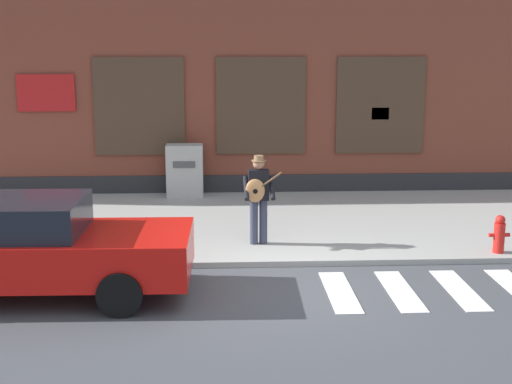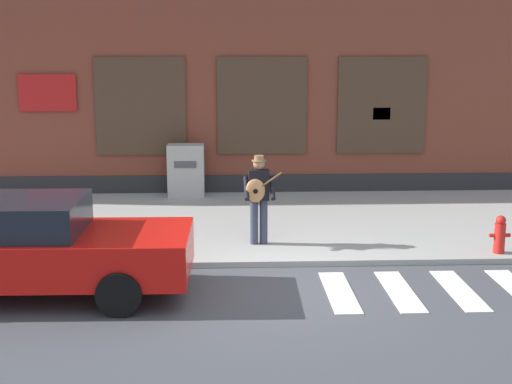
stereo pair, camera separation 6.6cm
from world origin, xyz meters
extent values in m
plane|color=#424449|center=(0.00, 0.00, 0.00)|extent=(160.00, 160.00, 0.00)
cube|color=#9E9E99|center=(0.00, 4.10, 0.05)|extent=(28.00, 5.89, 0.10)
cube|color=brown|center=(0.00, 9.05, 3.77)|extent=(28.00, 4.00, 7.54)
cube|color=#28282B|center=(0.00, 7.03, 0.28)|extent=(28.00, 0.04, 0.55)
cube|color=#473323|center=(-3.00, 7.02, 2.29)|extent=(2.22, 0.06, 2.40)
cube|color=black|center=(-3.00, 7.01, 2.29)|extent=(2.10, 0.03, 2.28)
cube|color=#473323|center=(0.00, 7.02, 2.29)|extent=(2.22, 0.06, 2.40)
cube|color=black|center=(0.00, 7.01, 2.29)|extent=(2.10, 0.03, 2.28)
cube|color=#473323|center=(3.00, 7.02, 2.29)|extent=(2.22, 0.06, 2.40)
cube|color=black|center=(3.00, 7.01, 2.29)|extent=(2.10, 0.03, 2.28)
cube|color=red|center=(-5.26, 7.01, 2.63)|extent=(1.40, 0.04, 0.90)
cube|color=yellow|center=(3.00, 7.00, 2.09)|extent=(0.44, 0.02, 0.30)
cube|color=silver|center=(0.86, -0.15, 0.01)|extent=(0.42, 1.90, 0.01)
cube|color=silver|center=(1.81, -0.15, 0.01)|extent=(0.42, 1.90, 0.01)
cube|color=silver|center=(2.77, -0.15, 0.01)|extent=(0.42, 1.90, 0.01)
cube|color=red|center=(-3.78, -0.07, 0.67)|extent=(4.63, 1.92, 0.68)
cube|color=black|center=(-4.03, -0.07, 1.27)|extent=(1.87, 1.61, 0.52)
cube|color=silver|center=(-1.51, 0.46, 0.74)|extent=(0.06, 0.24, 0.12)
cube|color=silver|center=(-1.53, -0.68, 0.74)|extent=(0.06, 0.24, 0.12)
cylinder|color=black|center=(-2.43, 0.78, 0.33)|extent=(0.66, 0.25, 0.66)
cylinder|color=black|center=(-2.46, -0.97, 0.33)|extent=(0.66, 0.25, 0.66)
cylinder|color=#33384C|center=(-0.21, 2.31, 0.53)|extent=(0.15, 0.15, 0.85)
cylinder|color=#33384C|center=(-0.39, 2.29, 0.53)|extent=(0.15, 0.15, 0.85)
cube|color=black|center=(-0.30, 2.31, 1.24)|extent=(0.39, 0.23, 0.58)
sphere|color=#9E7051|center=(-0.30, 2.31, 1.64)|extent=(0.22, 0.22, 0.22)
cylinder|color=olive|center=(-0.30, 2.31, 1.70)|extent=(0.28, 0.28, 0.02)
cylinder|color=olive|center=(-0.30, 2.31, 1.75)|extent=(0.18, 0.18, 0.09)
cylinder|color=black|center=(-0.06, 2.22, 1.20)|extent=(0.10, 0.51, 0.39)
cylinder|color=black|center=(-0.54, 2.20, 1.20)|extent=(0.10, 0.51, 0.39)
ellipsoid|color=#B77F4C|center=(-0.37, 2.13, 1.17)|extent=(0.36, 0.13, 0.44)
cylinder|color=black|center=(-0.37, 2.07, 1.17)|extent=(0.09, 0.01, 0.09)
cylinder|color=brown|center=(-0.11, 2.11, 1.35)|extent=(0.47, 0.05, 0.34)
cube|color=#ADADA8|center=(-1.90, 6.60, 0.75)|extent=(0.89, 0.51, 1.29)
cube|color=#4C4C4C|center=(-1.90, 6.33, 0.95)|extent=(0.54, 0.02, 0.16)
cylinder|color=red|center=(4.02, 1.50, 0.38)|extent=(0.20, 0.20, 0.55)
sphere|color=red|center=(4.02, 1.50, 0.71)|extent=(0.18, 0.18, 0.18)
cylinder|color=red|center=(3.88, 1.50, 0.43)|extent=(0.10, 0.07, 0.07)
cylinder|color=red|center=(4.16, 1.50, 0.43)|extent=(0.10, 0.07, 0.07)
camera|label=1|loc=(-0.98, -10.71, 3.87)|focal=50.00mm
camera|label=2|loc=(-0.91, -10.71, 3.87)|focal=50.00mm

